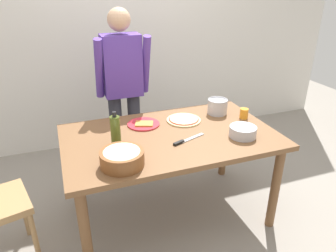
{
  "coord_description": "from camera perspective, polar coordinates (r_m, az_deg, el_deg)",
  "views": [
    {
      "loc": [
        -0.75,
        -2.0,
        1.83
      ],
      "look_at": [
        0.0,
        0.05,
        0.81
      ],
      "focal_mm": 33.77,
      "sensor_mm": 36.0,
      "label": 1
    }
  ],
  "objects": [
    {
      "name": "ground",
      "position": [
        2.82,
        0.36,
        -15.53
      ],
      "size": [
        8.0,
        8.0,
        0.0
      ],
      "primitive_type": "plane",
      "color": "gray"
    },
    {
      "name": "wall_back",
      "position": [
        3.72,
        -8.58,
        16.57
      ],
      "size": [
        5.6,
        0.1,
        2.6
      ],
      "primitive_type": "cube",
      "color": "silver",
      "rests_on": "ground"
    },
    {
      "name": "dining_table",
      "position": [
        2.43,
        0.4,
        -3.48
      ],
      "size": [
        1.6,
        0.96,
        0.76
      ],
      "color": "brown",
      "rests_on": "ground"
    },
    {
      "name": "person_cook",
      "position": [
        2.95,
        -8.11,
        7.23
      ],
      "size": [
        0.49,
        0.25,
        1.62
      ],
      "color": "#2D2D38",
      "rests_on": "ground"
    },
    {
      "name": "pizza_raw_on_board",
      "position": [
        2.62,
        2.85,
        1.14
      ],
      "size": [
        0.28,
        0.28,
        0.02
      ],
      "color": "beige",
      "rests_on": "dining_table"
    },
    {
      "name": "plate_with_slice",
      "position": [
        2.55,
        -4.42,
        0.37
      ],
      "size": [
        0.26,
        0.26,
        0.02
      ],
      "color": "red",
      "rests_on": "dining_table"
    },
    {
      "name": "popcorn_bowl",
      "position": [
        2.0,
        -8.3,
        -5.51
      ],
      "size": [
        0.28,
        0.28,
        0.11
      ],
      "color": "brown",
      "rests_on": "dining_table"
    },
    {
      "name": "mixing_bowl_steel",
      "position": [
        2.41,
        13.35,
        -0.99
      ],
      "size": [
        0.2,
        0.2,
        0.08
      ],
      "color": "#B7B7BC",
      "rests_on": "dining_table"
    },
    {
      "name": "olive_oil_bottle",
      "position": [
        2.22,
        -9.45,
        -0.87
      ],
      "size": [
        0.07,
        0.07,
        0.26
      ],
      "color": "#47561E",
      "rests_on": "dining_table"
    },
    {
      "name": "steel_pot",
      "position": [
        2.78,
        8.91,
        3.54
      ],
      "size": [
        0.17,
        0.17,
        0.13
      ],
      "color": "#B7B7BC",
      "rests_on": "dining_table"
    },
    {
      "name": "cup_orange",
      "position": [
        2.73,
        13.56,
        2.22
      ],
      "size": [
        0.07,
        0.07,
        0.08
      ],
      "primitive_type": "cylinder",
      "color": "orange",
      "rests_on": "dining_table"
    },
    {
      "name": "chef_knife",
      "position": [
        2.3,
        3.14,
        -2.61
      ],
      "size": [
        0.28,
        0.12,
        0.02
      ],
      "color": "silver",
      "rests_on": "dining_table"
    }
  ]
}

